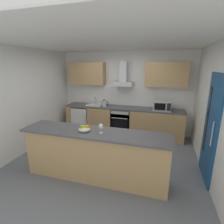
# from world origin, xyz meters

# --- Properties ---
(ground) EXTENTS (5.21, 4.71, 0.02)m
(ground) POSITION_xyz_m (0.00, 0.00, -0.01)
(ground) COLOR slate
(ceiling) EXTENTS (5.21, 4.71, 0.02)m
(ceiling) POSITION_xyz_m (0.00, 0.00, 2.61)
(ceiling) COLOR white
(wall_back) EXTENTS (5.21, 0.12, 2.60)m
(wall_back) POSITION_xyz_m (0.00, 1.91, 1.30)
(wall_back) COLOR white
(wall_back) RESTS_ON ground
(wall_left) EXTENTS (0.12, 4.71, 2.60)m
(wall_left) POSITION_xyz_m (-2.16, 0.00, 1.30)
(wall_left) COLOR white
(wall_left) RESTS_ON ground
(wall_right) EXTENTS (0.12, 4.71, 2.60)m
(wall_right) POSITION_xyz_m (2.16, 0.00, 1.30)
(wall_right) COLOR white
(wall_right) RESTS_ON ground
(backsplash_tile) EXTENTS (3.58, 0.02, 0.66)m
(backsplash_tile) POSITION_xyz_m (0.00, 1.84, 1.23)
(backsplash_tile) COLOR white
(counter_back) EXTENTS (3.70, 0.60, 0.90)m
(counter_back) POSITION_xyz_m (0.00, 1.53, 0.45)
(counter_back) COLOR tan
(counter_back) RESTS_ON ground
(counter_island) EXTENTS (2.84, 0.64, 0.98)m
(counter_island) POSITION_xyz_m (0.01, -0.82, 0.49)
(counter_island) COLOR tan
(counter_island) RESTS_ON ground
(upper_cabinets) EXTENTS (3.65, 0.32, 0.70)m
(upper_cabinets) POSITION_xyz_m (0.00, 1.68, 1.91)
(upper_cabinets) COLOR tan
(side_door) EXTENTS (0.08, 0.85, 2.05)m
(side_door) POSITION_xyz_m (2.09, -0.18, 1.03)
(side_door) COLOR navy
(side_door) RESTS_ON ground
(oven) EXTENTS (0.60, 0.62, 0.80)m
(oven) POSITION_xyz_m (-0.01, 1.51, 0.46)
(oven) COLOR slate
(oven) RESTS_ON ground
(refrigerator) EXTENTS (0.58, 0.60, 0.85)m
(refrigerator) POSITION_xyz_m (-1.38, 1.50, 0.43)
(refrigerator) COLOR white
(refrigerator) RESTS_ON ground
(microwave) EXTENTS (0.50, 0.38, 0.30)m
(microwave) POSITION_xyz_m (1.19, 1.48, 1.05)
(microwave) COLOR #B7BABC
(microwave) RESTS_ON counter_back
(sink) EXTENTS (0.50, 0.40, 0.26)m
(sink) POSITION_xyz_m (-0.94, 1.52, 0.93)
(sink) COLOR silver
(sink) RESTS_ON counter_back
(kettle) EXTENTS (0.29, 0.15, 0.24)m
(kettle) POSITION_xyz_m (-0.59, 1.47, 1.01)
(kettle) COLOR #B7BABC
(kettle) RESTS_ON counter_back
(range_hood) EXTENTS (0.62, 0.45, 0.72)m
(range_hood) POSITION_xyz_m (-0.01, 1.64, 1.79)
(range_hood) COLOR #B7BABC
(wine_glass) EXTENTS (0.08, 0.08, 0.18)m
(wine_glass) POSITION_xyz_m (0.15, -0.85, 1.10)
(wine_glass) COLOR silver
(wine_glass) RESTS_ON counter_island
(fruit_bowl) EXTENTS (0.22, 0.22, 0.13)m
(fruit_bowl) POSITION_xyz_m (-0.17, -0.86, 1.02)
(fruit_bowl) COLOR beige
(fruit_bowl) RESTS_ON counter_island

